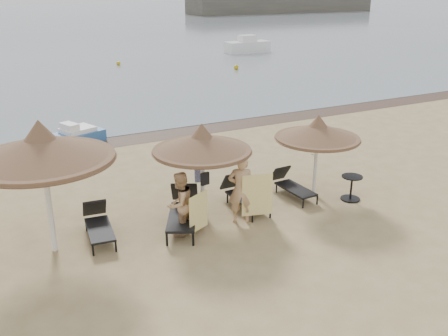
{
  "coord_description": "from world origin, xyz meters",
  "views": [
    {
      "loc": [
        -4.87,
        -9.68,
        6.06
      ],
      "look_at": [
        0.75,
        1.2,
        1.46
      ],
      "focal_mm": 40.0,
      "sensor_mm": 36.0,
      "label": 1
    }
  ],
  "objects_px": {
    "side_table": "(351,189)",
    "person_right": "(241,184)",
    "lounger_near_left": "(183,210)",
    "palapa_right": "(318,132)",
    "lounger_far_right": "(291,184)",
    "lounger_far_left": "(98,223)",
    "person_left": "(180,199)",
    "palapa_left": "(42,148)",
    "palapa_center": "(202,143)",
    "pedal_boat": "(78,135)",
    "lounger_near_right": "(243,194)"
  },
  "relations": [
    {
      "from": "lounger_far_right",
      "to": "person_left",
      "type": "relative_size",
      "value": 0.9
    },
    {
      "from": "lounger_near_left",
      "to": "lounger_far_left",
      "type": "bearing_deg",
      "value": -163.23
    },
    {
      "from": "person_right",
      "to": "palapa_right",
      "type": "bearing_deg",
      "value": -141.14
    },
    {
      "from": "lounger_far_left",
      "to": "lounger_near_left",
      "type": "height_order",
      "value": "lounger_near_left"
    },
    {
      "from": "side_table",
      "to": "lounger_far_right",
      "type": "bearing_deg",
      "value": 142.08
    },
    {
      "from": "lounger_near_right",
      "to": "lounger_far_right",
      "type": "relative_size",
      "value": 1.08
    },
    {
      "from": "lounger_far_left",
      "to": "lounger_near_right",
      "type": "xyz_separation_m",
      "value": [
        4.11,
        -0.11,
        0.02
      ]
    },
    {
      "from": "lounger_near_right",
      "to": "side_table",
      "type": "bearing_deg",
      "value": -19.56
    },
    {
      "from": "palapa_center",
      "to": "side_table",
      "type": "height_order",
      "value": "palapa_center"
    },
    {
      "from": "palapa_left",
      "to": "side_table",
      "type": "relative_size",
      "value": 4.42
    },
    {
      "from": "pedal_boat",
      "to": "lounger_near_left",
      "type": "bearing_deg",
      "value": -105.11
    },
    {
      "from": "palapa_center",
      "to": "person_right",
      "type": "relative_size",
      "value": 1.21
    },
    {
      "from": "person_right",
      "to": "pedal_boat",
      "type": "height_order",
      "value": "person_right"
    },
    {
      "from": "lounger_near_right",
      "to": "side_table",
      "type": "height_order",
      "value": "lounger_near_right"
    },
    {
      "from": "lounger_near_left",
      "to": "person_right",
      "type": "xyz_separation_m",
      "value": [
        1.43,
        -0.56,
        0.67
      ]
    },
    {
      "from": "palapa_left",
      "to": "palapa_right",
      "type": "distance_m",
      "value": 7.58
    },
    {
      "from": "lounger_near_left",
      "to": "side_table",
      "type": "xyz_separation_m",
      "value": [
        5.02,
        -0.79,
        -0.08
      ]
    },
    {
      "from": "palapa_right",
      "to": "lounger_far_right",
      "type": "relative_size",
      "value": 1.43
    },
    {
      "from": "lounger_near_right",
      "to": "lounger_far_right",
      "type": "bearing_deg",
      "value": 0.38
    },
    {
      "from": "side_table",
      "to": "person_left",
      "type": "height_order",
      "value": "person_left"
    },
    {
      "from": "lounger_far_left",
      "to": "lounger_far_right",
      "type": "bearing_deg",
      "value": 5.44
    },
    {
      "from": "palapa_center",
      "to": "lounger_far_left",
      "type": "height_order",
      "value": "palapa_center"
    },
    {
      "from": "pedal_boat",
      "to": "palapa_center",
      "type": "bearing_deg",
      "value": -100.29
    },
    {
      "from": "lounger_far_right",
      "to": "side_table",
      "type": "height_order",
      "value": "lounger_far_right"
    },
    {
      "from": "lounger_far_right",
      "to": "pedal_boat",
      "type": "xyz_separation_m",
      "value": [
        -4.58,
        8.17,
        -0.02
      ]
    },
    {
      "from": "lounger_far_left",
      "to": "lounger_near_left",
      "type": "xyz_separation_m",
      "value": [
        2.15,
        -0.38,
        0.07
      ]
    },
    {
      "from": "palapa_left",
      "to": "lounger_near_left",
      "type": "xyz_separation_m",
      "value": [
        3.27,
        -0.15,
        -2.15
      ]
    },
    {
      "from": "lounger_near_left",
      "to": "lounger_near_right",
      "type": "bearing_deg",
      "value": 34.81
    },
    {
      "from": "palapa_center",
      "to": "person_left",
      "type": "height_order",
      "value": "palapa_center"
    },
    {
      "from": "person_right",
      "to": "lounger_far_right",
      "type": "bearing_deg",
      "value": -131.33
    },
    {
      "from": "palapa_center",
      "to": "palapa_right",
      "type": "bearing_deg",
      "value": -3.39
    },
    {
      "from": "lounger_far_left",
      "to": "person_left",
      "type": "bearing_deg",
      "value": -18.08
    },
    {
      "from": "palapa_right",
      "to": "person_left",
      "type": "relative_size",
      "value": 1.29
    },
    {
      "from": "side_table",
      "to": "person_right",
      "type": "distance_m",
      "value": 3.67
    },
    {
      "from": "palapa_center",
      "to": "pedal_boat",
      "type": "distance_m",
      "value": 8.58
    },
    {
      "from": "palapa_center",
      "to": "lounger_far_left",
      "type": "distance_m",
      "value": 3.33
    },
    {
      "from": "lounger_far_left",
      "to": "palapa_left",
      "type": "bearing_deg",
      "value": -162.06
    },
    {
      "from": "lounger_near_left",
      "to": "palapa_right",
      "type": "bearing_deg",
      "value": 27.13
    },
    {
      "from": "palapa_center",
      "to": "lounger_near_left",
      "type": "height_order",
      "value": "palapa_center"
    },
    {
      "from": "palapa_left",
      "to": "palapa_right",
      "type": "xyz_separation_m",
      "value": [
        7.55,
        -0.13,
        -0.6
      ]
    },
    {
      "from": "lounger_far_left",
      "to": "lounger_near_left",
      "type": "relative_size",
      "value": 0.83
    },
    {
      "from": "palapa_left",
      "to": "person_left",
      "type": "xyz_separation_m",
      "value": [
        3.0,
        -0.62,
        -1.6
      ]
    },
    {
      "from": "palapa_right",
      "to": "person_right",
      "type": "height_order",
      "value": "palapa_right"
    },
    {
      "from": "palapa_left",
      "to": "person_left",
      "type": "height_order",
      "value": "palapa_left"
    },
    {
      "from": "palapa_right",
      "to": "person_left",
      "type": "xyz_separation_m",
      "value": [
        -4.55,
        -0.49,
        -1.0
      ]
    },
    {
      "from": "lounger_far_right",
      "to": "lounger_near_left",
      "type": "bearing_deg",
      "value": -178.08
    },
    {
      "from": "palapa_center",
      "to": "pedal_boat",
      "type": "bearing_deg",
      "value": 101.22
    },
    {
      "from": "lounger_far_right",
      "to": "palapa_right",
      "type": "bearing_deg",
      "value": -25.84
    },
    {
      "from": "palapa_left",
      "to": "pedal_boat",
      "type": "distance_m",
      "value": 8.92
    },
    {
      "from": "palapa_right",
      "to": "lounger_far_right",
      "type": "xyz_separation_m",
      "value": [
        -0.65,
        0.28,
        -1.63
      ]
    }
  ]
}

